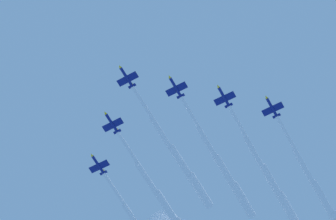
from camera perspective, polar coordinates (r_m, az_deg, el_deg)
jet_lead at (r=255.85m, az=1.23°, el=-4.73°), size 68.43×16.09×3.91m
jet_port_inner at (r=258.81m, az=5.15°, el=-5.58°), size 68.51×14.90×3.87m
jet_starboard_inner at (r=263.19m, az=-0.01°, el=-8.66°), size 70.65×15.86×3.86m
jet_port_mid at (r=263.70m, az=9.14°, el=-6.30°), size 69.08×14.96×3.89m
jet_port_outer at (r=270.82m, az=13.55°, el=-7.76°), size 76.21×16.93×3.89m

